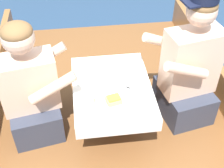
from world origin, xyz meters
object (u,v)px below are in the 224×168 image
object	(u,v)px
person_starboard	(189,71)
sandwich	(114,100)
coffee_cup_port	(88,64)
person_port	(31,91)
coffee_cup_starboard	(131,65)
tin_can	(90,100)

from	to	relation	value
person_starboard	sandwich	world-z (taller)	person_starboard
coffee_cup_port	person_starboard	bearing A→B (deg)	-16.09
person_port	sandwich	xyz separation A→B (m)	(0.58, -0.20, 0.03)
coffee_cup_port	coffee_cup_starboard	bearing A→B (deg)	-10.08
sandwich	tin_can	distance (m)	0.16
sandwich	person_port	bearing A→B (deg)	160.90
person_starboard	person_port	bearing A→B (deg)	-10.26
coffee_cup_starboard	tin_can	size ratio (longest dim) A/B	1.46
coffee_cup_starboard	tin_can	bearing A→B (deg)	-135.07
sandwich	coffee_cup_starboard	world-z (taller)	sandwich
person_port	coffee_cup_port	distance (m)	0.49
person_port	coffee_cup_starboard	size ratio (longest dim) A/B	9.65
coffee_cup_starboard	tin_can	world-z (taller)	same
coffee_cup_starboard	coffee_cup_port	bearing A→B (deg)	169.92
person_starboard	tin_can	size ratio (longest dim) A/B	15.96
coffee_cup_starboard	tin_can	xyz separation A→B (m)	(-0.35, -0.35, -0.00)
person_port	person_starboard	size ratio (longest dim) A/B	0.88
coffee_cup_port	tin_can	bearing A→B (deg)	-91.81
coffee_cup_port	person_port	bearing A→B (deg)	-151.14
tin_can	person_starboard	bearing A→B (deg)	14.16
sandwich	coffee_cup_starboard	xyz separation A→B (m)	(0.19, 0.38, -0.00)
sandwich	tin_can	size ratio (longest dim) A/B	1.74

